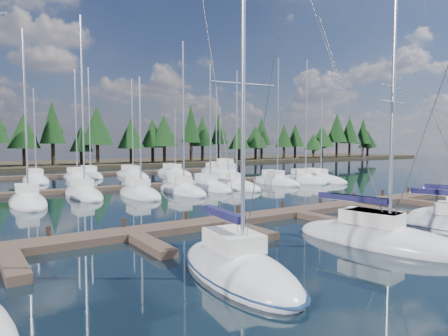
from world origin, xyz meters
TOP-DOWN VIEW (x-y plane):
  - ground at (0.00, 30.00)m, footprint 260.00×260.00m
  - far_shore at (0.00, 90.00)m, footprint 220.00×30.00m
  - main_dock at (0.00, 17.36)m, footprint 44.00×6.13m
  - back_docks at (0.00, 49.58)m, footprint 50.00×21.80m
  - front_sailboat_1 at (-10.76, 9.53)m, footprint 4.08×8.41m
  - front_sailboat_2 at (-2.04, 9.30)m, footprint 4.08×8.48m
  - front_sailboat_3 at (-1.95, 9.47)m, footprint 4.63×9.55m
  - back_sailboat_rows at (0.57, 44.24)m, footprint 41.61×32.60m
  - motor_yacht_right at (16.98, 52.44)m, footprint 2.86×8.05m
  - tree_line at (-0.94, 80.20)m, footprint 183.73×11.66m

SIDE VIEW (x-z plane):
  - ground at x=0.00m, z-range 0.00..0.00m
  - back_docks at x=0.00m, z-range 0.00..0.40m
  - main_dock at x=0.00m, z-range -0.25..0.65m
  - back_sailboat_rows at x=0.57m, z-range -8.55..9.09m
  - front_sailboat_1 at x=-10.76m, z-range -6.43..6.99m
  - front_sailboat_2 at x=-2.04m, z-range -6.23..6.80m
  - front_sailboat_3 at x=-1.95m, z-range -6.91..7.49m
  - far_shore at x=0.00m, z-range 0.00..0.60m
  - motor_yacht_right at x=16.98m, z-range -1.54..2.44m
  - tree_line at x=-0.94m, z-range 0.91..14.02m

